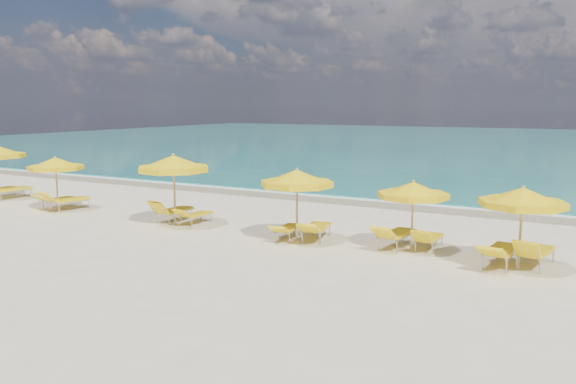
% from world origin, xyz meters
% --- Properties ---
extents(ground_plane, '(120.00, 120.00, 0.00)m').
position_xyz_m(ground_plane, '(0.00, 0.00, 0.00)').
color(ground_plane, beige).
extents(ocean, '(120.00, 80.00, 0.30)m').
position_xyz_m(ocean, '(0.00, 48.00, 0.00)').
color(ocean, '#136C64').
rests_on(ocean, ground).
extents(wet_sand_band, '(120.00, 2.60, 0.01)m').
position_xyz_m(wet_sand_band, '(0.00, 7.40, 0.00)').
color(wet_sand_band, tan).
rests_on(wet_sand_band, ground).
extents(foam_line, '(120.00, 1.20, 0.03)m').
position_xyz_m(foam_line, '(0.00, 8.20, 0.00)').
color(foam_line, white).
rests_on(foam_line, ground).
extents(whitecap_near, '(14.00, 0.36, 0.05)m').
position_xyz_m(whitecap_near, '(-6.00, 17.00, 0.00)').
color(whitecap_near, white).
rests_on(whitecap_near, ground).
extents(whitecap_far, '(18.00, 0.30, 0.05)m').
position_xyz_m(whitecap_far, '(8.00, 24.00, 0.00)').
color(whitecap_far, white).
rests_on(whitecap_far, ground).
extents(umbrella_2, '(2.29, 2.29, 2.20)m').
position_xyz_m(umbrella_2, '(-9.64, -0.33, 1.88)').
color(umbrella_2, tan).
rests_on(umbrella_2, ground).
extents(umbrella_3, '(3.17, 3.17, 2.57)m').
position_xyz_m(umbrella_3, '(-3.54, -0.39, 2.19)').
color(umbrella_3, tan).
rests_on(umbrella_3, ground).
extents(umbrella_4, '(2.84, 2.84, 2.33)m').
position_xyz_m(umbrella_4, '(1.35, -0.44, 1.98)').
color(umbrella_4, tan).
rests_on(umbrella_4, ground).
extents(umbrella_5, '(2.38, 2.38, 2.10)m').
position_xyz_m(umbrella_5, '(4.85, 0.11, 1.79)').
color(umbrella_5, tan).
rests_on(umbrella_5, ground).
extents(umbrella_6, '(2.27, 2.27, 2.22)m').
position_xyz_m(umbrella_6, '(7.84, -0.45, 1.90)').
color(umbrella_6, tan).
rests_on(umbrella_6, ground).
extents(lounger_1_left, '(0.65, 1.77, 0.70)m').
position_xyz_m(lounger_1_left, '(-14.81, 0.72, 0.21)').
color(lounger_1_left, '#A5A8AD').
rests_on(lounger_1_left, ground).
extents(lounger_1_right, '(1.02, 2.05, 0.97)m').
position_xyz_m(lounger_1_right, '(-13.83, 0.60, 0.25)').
color(lounger_1_right, '#A5A8AD').
rests_on(lounger_1_right, ground).
extents(lounger_2_left, '(0.78, 1.74, 0.67)m').
position_xyz_m(lounger_2_left, '(-10.16, 0.07, 0.20)').
color(lounger_2_left, '#A5A8AD').
rests_on(lounger_2_left, ground).
extents(lounger_2_right, '(1.01, 2.03, 0.89)m').
position_xyz_m(lounger_2_right, '(-9.26, -0.11, 0.24)').
color(lounger_2_right, '#A5A8AD').
rests_on(lounger_2_right, ground).
extents(lounger_3_left, '(0.70, 1.88, 0.92)m').
position_xyz_m(lounger_3_left, '(-4.05, 0.17, 0.24)').
color(lounger_3_left, '#A5A8AD').
rests_on(lounger_3_left, ground).
extents(lounger_3_right, '(0.66, 1.66, 0.70)m').
position_xyz_m(lounger_3_right, '(-3.06, 0.16, 0.20)').
color(lounger_3_right, '#A5A8AD').
rests_on(lounger_3_right, ground).
extents(lounger_4_left, '(0.73, 1.74, 0.63)m').
position_xyz_m(lounger_4_left, '(0.95, -0.27, 0.20)').
color(lounger_4_left, '#A5A8AD').
rests_on(lounger_4_left, ground).
extents(lounger_4_right, '(0.96, 2.03, 0.77)m').
position_xyz_m(lounger_4_right, '(1.80, 0.02, 0.23)').
color(lounger_4_right, '#A5A8AD').
rests_on(lounger_4_right, ground).
extents(lounger_5_left, '(0.92, 2.06, 0.85)m').
position_xyz_m(lounger_5_left, '(4.33, 0.32, 0.24)').
color(lounger_5_left, '#A5A8AD').
rests_on(lounger_5_left, ground).
extents(lounger_5_right, '(0.60, 1.66, 0.77)m').
position_xyz_m(lounger_5_right, '(5.26, 0.51, 0.21)').
color(lounger_5_right, '#A5A8AD').
rests_on(lounger_5_right, ground).
extents(lounger_6_left, '(0.92, 2.15, 0.80)m').
position_xyz_m(lounger_6_left, '(7.38, -0.26, 0.25)').
color(lounger_6_left, '#A5A8AD').
rests_on(lounger_6_left, ground).
extents(lounger_6_right, '(0.98, 1.99, 0.92)m').
position_xyz_m(lounger_6_right, '(8.19, 0.07, 0.24)').
color(lounger_6_right, '#A5A8AD').
rests_on(lounger_6_right, ground).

